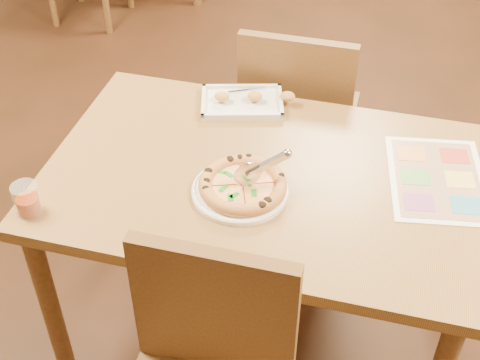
% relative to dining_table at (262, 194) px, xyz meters
% --- Properties ---
extents(dining_table, '(1.30, 0.85, 0.72)m').
position_rel_dining_table_xyz_m(dining_table, '(0.00, 0.00, 0.00)').
color(dining_table, olive).
rests_on(dining_table, ground).
extents(chair_far, '(0.42, 0.42, 0.47)m').
position_rel_dining_table_xyz_m(chair_far, '(-0.00, 0.60, -0.07)').
color(chair_far, brown).
rests_on(chair_far, ground).
extents(plate, '(0.34, 0.34, 0.02)m').
position_rel_dining_table_xyz_m(plate, '(-0.04, -0.10, 0.09)').
color(plate, white).
rests_on(plate, dining_table).
extents(pizza, '(0.26, 0.26, 0.04)m').
position_rel_dining_table_xyz_m(pizza, '(-0.03, -0.10, 0.11)').
color(pizza, '#E08B4C').
rests_on(pizza, plate).
extents(pizza_cutter, '(0.14, 0.10, 0.09)m').
position_rel_dining_table_xyz_m(pizza_cutter, '(0.01, -0.08, 0.17)').
color(pizza_cutter, silver).
rests_on(pizza_cutter, pizza).
extents(appetizer_tray, '(0.33, 0.26, 0.05)m').
position_rel_dining_table_xyz_m(appetizer_tray, '(-0.14, 0.33, 0.10)').
color(appetizer_tray, silver).
rests_on(appetizer_tray, dining_table).
extents(glass_tumbler, '(0.07, 0.07, 0.09)m').
position_rel_dining_table_xyz_m(glass_tumbler, '(-0.59, -0.33, 0.13)').
color(glass_tumbler, '#8E2E0A').
rests_on(glass_tumbler, dining_table).
extents(menu, '(0.34, 0.43, 0.00)m').
position_rel_dining_table_xyz_m(menu, '(0.51, 0.11, 0.09)').
color(menu, white).
rests_on(menu, dining_table).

